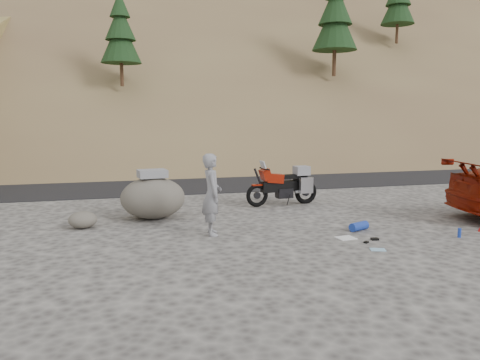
% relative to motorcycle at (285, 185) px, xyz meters
% --- Properties ---
extents(ground, '(140.00, 140.00, 0.00)m').
position_rel_motorcycle_xyz_m(ground, '(-0.54, -2.93, -0.60)').
color(ground, '#464340').
rests_on(ground, ground).
extents(road, '(120.00, 7.00, 0.05)m').
position_rel_motorcycle_xyz_m(road, '(-0.54, 6.07, -0.60)').
color(road, black).
rests_on(road, ground).
extents(hillside, '(120.00, 73.00, 46.72)m').
position_rel_motorcycle_xyz_m(hillside, '(-0.59, 37.95, 10.47)').
color(hillside, brown).
rests_on(hillside, ground).
extents(motorcycle, '(2.37, 0.81, 1.41)m').
position_rel_motorcycle_xyz_m(motorcycle, '(0.00, 0.00, 0.00)').
color(motorcycle, black).
rests_on(motorcycle, ground).
extents(man, '(0.49, 0.71, 1.87)m').
position_rel_motorcycle_xyz_m(man, '(-2.91, -2.99, -0.60)').
color(man, gray).
rests_on(man, ground).
extents(boulder, '(1.80, 1.57, 1.28)m').
position_rel_motorcycle_xyz_m(boulder, '(-4.08, -0.90, -0.04)').
color(boulder, '#504C45').
rests_on(boulder, ground).
extents(small_rock, '(0.71, 0.64, 0.41)m').
position_rel_motorcycle_xyz_m(small_rock, '(-5.83, -1.57, -0.40)').
color(small_rock, '#504C45').
rests_on(small_rock, ground).
extents(gear_white_cloth, '(0.43, 0.39, 0.01)m').
position_rel_motorcycle_xyz_m(gear_white_cloth, '(-0.09, -4.10, -0.60)').
color(gear_white_cloth, white).
rests_on(gear_white_cloth, ground).
extents(gear_blue_mat, '(0.55, 0.39, 0.21)m').
position_rel_motorcycle_xyz_m(gear_blue_mat, '(0.54, -3.53, -0.50)').
color(gear_blue_mat, '#1B39A6').
rests_on(gear_blue_mat, ground).
extents(gear_bottle, '(0.08, 0.08, 0.21)m').
position_rel_motorcycle_xyz_m(gear_bottle, '(2.40, -4.70, -0.50)').
color(gear_bottle, '#1B39A6').
rests_on(gear_bottle, ground).
extents(gear_glove_a, '(0.17, 0.13, 0.05)m').
position_rel_motorcycle_xyz_m(gear_glove_a, '(0.45, -4.41, -0.58)').
color(gear_glove_a, black).
rests_on(gear_glove_a, ground).
extents(gear_glove_b, '(0.13, 0.12, 0.04)m').
position_rel_motorcycle_xyz_m(gear_glove_b, '(0.14, -4.58, -0.58)').
color(gear_glove_b, black).
rests_on(gear_glove_b, ground).
extents(gear_blue_cloth, '(0.36, 0.31, 0.01)m').
position_rel_motorcycle_xyz_m(gear_blue_cloth, '(0.09, -5.11, -0.60)').
color(gear_blue_cloth, '#8EBDDC').
rests_on(gear_blue_cloth, ground).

